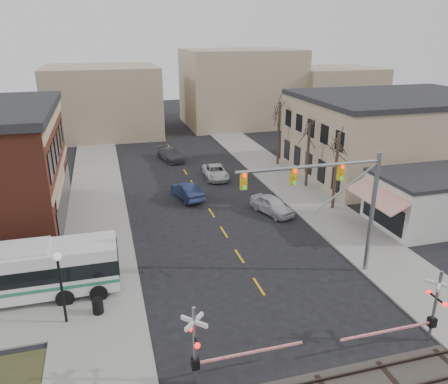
% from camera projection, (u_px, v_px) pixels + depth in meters
% --- Properties ---
extents(ground, '(160.00, 160.00, 0.00)m').
position_uv_depth(ground, '(271.00, 305.00, 25.04)').
color(ground, black).
rests_on(ground, ground).
extents(sidewalk_west, '(5.00, 60.00, 0.12)m').
position_uv_depth(sidewalk_west, '(97.00, 199.00, 40.69)').
color(sidewalk_west, gray).
rests_on(sidewalk_west, ground).
extents(sidewalk_east, '(5.00, 60.00, 0.12)m').
position_uv_depth(sidewalk_east, '(286.00, 181.00, 45.48)').
color(sidewalk_east, gray).
rests_on(sidewalk_east, ground).
extents(tan_building, '(20.30, 15.30, 8.50)m').
position_uv_depth(tan_building, '(395.00, 134.00, 47.17)').
color(tan_building, tan).
rests_on(tan_building, ground).
extents(awning_shop, '(9.74, 6.20, 4.30)m').
position_uv_depth(awning_shop, '(427.00, 200.00, 34.64)').
color(awning_shop, beige).
rests_on(awning_shop, ground).
extents(tree_east_a, '(0.28, 0.28, 6.75)m').
position_uv_depth(tree_east_a, '(336.00, 171.00, 37.31)').
color(tree_east_a, '#382B21').
rests_on(tree_east_a, sidewalk_east).
extents(tree_east_b, '(0.28, 0.28, 6.30)m').
position_uv_depth(tree_east_b, '(308.00, 155.00, 42.88)').
color(tree_east_b, '#382B21').
rests_on(tree_east_b, sidewalk_east).
extents(tree_east_c, '(0.28, 0.28, 7.20)m').
position_uv_depth(tree_east_c, '(279.00, 133.00, 50.00)').
color(tree_east_c, '#382B21').
rests_on(tree_east_c, sidewalk_east).
extents(transit_bus, '(12.42, 2.82, 3.19)m').
position_uv_depth(transit_bus, '(7.00, 274.00, 24.81)').
color(transit_bus, silver).
rests_on(transit_bus, ground).
extents(traffic_signal_mast, '(9.14, 0.30, 8.00)m').
position_uv_depth(traffic_signal_mast, '(337.00, 193.00, 26.07)').
color(traffic_signal_mast, gray).
rests_on(traffic_signal_mast, ground).
extents(rr_crossing_west, '(5.60, 1.36, 4.00)m').
position_uv_depth(rr_crossing_west, '(204.00, 346.00, 18.93)').
color(rr_crossing_west, gray).
rests_on(rr_crossing_west, ground).
extents(rr_crossing_east, '(5.60, 1.36, 4.00)m').
position_uv_depth(rr_crossing_east, '(427.00, 309.00, 21.43)').
color(rr_crossing_east, gray).
rests_on(rr_crossing_east, ground).
extents(street_lamp, '(0.44, 0.44, 4.16)m').
position_uv_depth(street_lamp, '(59.00, 273.00, 22.39)').
color(street_lamp, black).
rests_on(street_lamp, sidewalk_west).
extents(trash_bin, '(0.60, 0.60, 0.88)m').
position_uv_depth(trash_bin, '(98.00, 306.00, 24.03)').
color(trash_bin, black).
rests_on(trash_bin, sidewalk_west).
extents(car_a, '(3.12, 4.76, 1.51)m').
position_uv_depth(car_a, '(272.00, 205.00, 37.38)').
color(car_a, '#BDBCC2').
rests_on(car_a, ground).
extents(car_b, '(2.58, 4.85, 1.52)m').
position_uv_depth(car_b, '(187.00, 191.00, 40.60)').
color(car_b, '#1B2545').
rests_on(car_b, ground).
extents(car_c, '(2.47, 4.95, 1.35)m').
position_uv_depth(car_c, '(216.00, 172.00, 46.36)').
color(car_c, silver).
rests_on(car_c, ground).
extents(car_d, '(3.16, 5.30, 1.44)m').
position_uv_depth(car_d, '(171.00, 154.00, 52.76)').
color(car_d, '#48484E').
rests_on(car_d, ground).
extents(pedestrian_near, '(0.57, 0.70, 1.65)m').
position_uv_depth(pedestrian_near, '(115.00, 274.00, 26.43)').
color(pedestrian_near, '#584B46').
rests_on(pedestrian_near, sidewalk_west).
extents(pedestrian_far, '(0.89, 0.96, 1.57)m').
position_uv_depth(pedestrian_far, '(70.00, 264.00, 27.64)').
color(pedestrian_far, '#383862').
rests_on(pedestrian_far, sidewalk_west).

